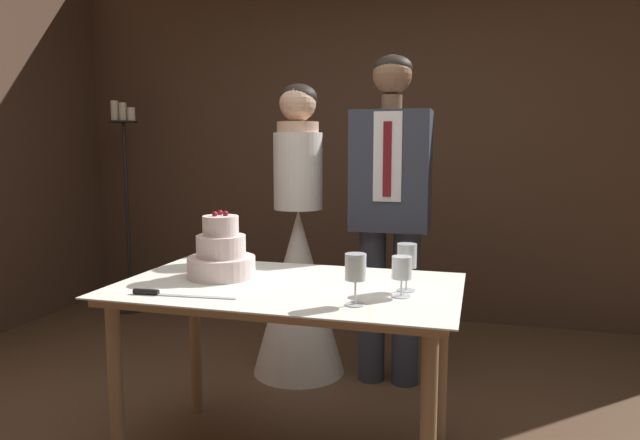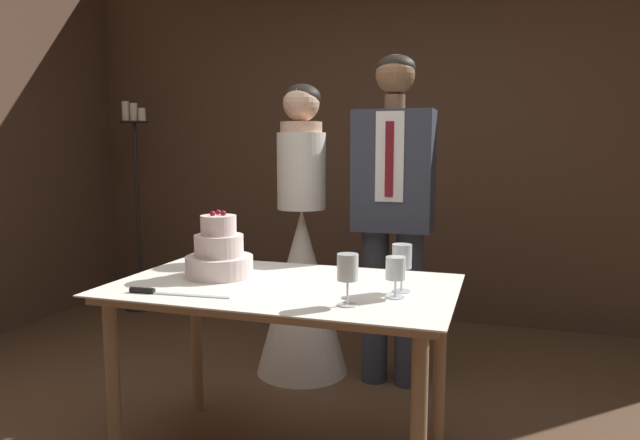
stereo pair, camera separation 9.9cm
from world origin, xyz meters
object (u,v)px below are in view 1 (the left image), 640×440
at_px(cake_knife, 164,294).
at_px(wine_glass_far, 402,269).
at_px(wine_glass_middle, 356,270).
at_px(groom, 390,203).
at_px(wine_glass_near, 407,258).
at_px(candle_stand, 127,205).
at_px(bride, 299,269).
at_px(cake_table, 288,306).
at_px(tiered_cake, 221,254).

distance_m(cake_knife, wine_glass_far, 0.90).
xyz_separation_m(wine_glass_middle, groom, (-0.06, 1.19, 0.13)).
bearing_deg(wine_glass_far, cake_knife, -165.35).
bearing_deg(wine_glass_near, groom, 102.67).
bearing_deg(candle_stand, wine_glass_near, -36.00).
height_order(wine_glass_far, bride, bride).
height_order(cake_table, bride, bride).
height_order(cake_table, wine_glass_middle, wine_glass_middle).
relative_size(cake_knife, bride, 0.24).
relative_size(cake_knife, wine_glass_near, 2.20).
xyz_separation_m(wine_glass_far, candle_stand, (-2.47, 1.90, -0.01)).
bearing_deg(cake_table, wine_glass_middle, -34.36).
bearing_deg(wine_glass_far, candle_stand, 142.53).
relative_size(cake_knife, wine_glass_far, 2.67).
distance_m(wine_glass_near, bride, 1.23).
relative_size(cake_table, wine_glass_far, 9.01).
distance_m(wine_glass_far, candle_stand, 3.12).
relative_size(wine_glass_middle, wine_glass_far, 1.20).
relative_size(cake_table, candle_stand, 0.82).
height_order(tiered_cake, cake_knife, tiered_cake).
height_order(cake_knife, groom, groom).
bearing_deg(cake_table, tiered_cake, 171.14).
height_order(tiered_cake, wine_glass_middle, tiered_cake).
relative_size(bride, groom, 0.93).
bearing_deg(cake_knife, tiered_cake, 72.97).
relative_size(cake_table, groom, 0.76).
bearing_deg(wine_glass_far, groom, 101.20).
bearing_deg(cake_knife, bride, 79.26).
distance_m(wine_glass_middle, candle_stand, 3.11).
distance_m(wine_glass_near, candle_stand, 3.07).
height_order(wine_glass_far, groom, groom).
relative_size(cake_knife, candle_stand, 0.24).
distance_m(cake_table, wine_glass_middle, 0.45).
distance_m(cake_table, candle_stand, 2.72).
bearing_deg(wine_glass_far, wine_glass_middle, -132.02).
bearing_deg(wine_glass_far, wine_glass_near, 85.94).
bearing_deg(groom, wine_glass_near, -77.33).
bearing_deg(candle_stand, wine_glass_far, -37.47).
bearing_deg(wine_glass_near, cake_knife, -159.82).
bearing_deg(cake_table, candle_stand, 137.62).
bearing_deg(tiered_cake, bride, 86.77).
bearing_deg(wine_glass_middle, wine_glass_far, 47.98).
xyz_separation_m(wine_glass_middle, bride, (-0.60, 1.19, -0.28)).
height_order(tiered_cake, wine_glass_far, tiered_cake).
bearing_deg(bride, wine_glass_middle, -63.35).
distance_m(cake_knife, wine_glass_middle, 0.73).
relative_size(tiered_cake, wine_glass_middle, 1.57).
xyz_separation_m(tiered_cake, bride, (0.05, 0.91, -0.25)).
xyz_separation_m(tiered_cake, candle_stand, (-1.69, 1.78, -0.00)).
bearing_deg(wine_glass_near, tiered_cake, 178.27).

